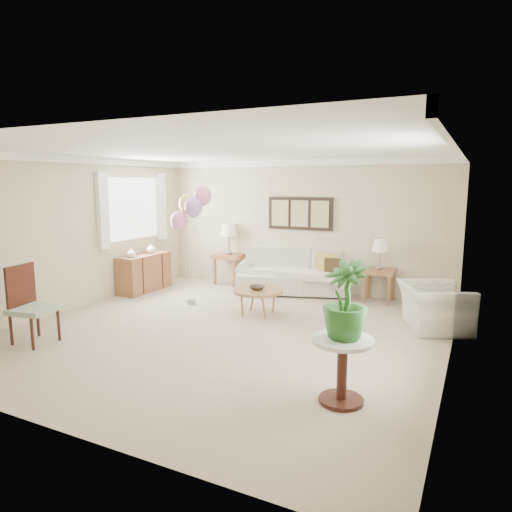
{
  "coord_description": "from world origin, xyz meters",
  "views": [
    {
      "loc": [
        3.23,
        -5.55,
        2.16
      ],
      "look_at": [
        0.19,
        0.6,
        1.05
      ],
      "focal_mm": 32.0,
      "sensor_mm": 36.0,
      "label": 1
    }
  ],
  "objects_px": {
    "sofa": "(293,275)",
    "balloon_cluster": "(191,208)",
    "armchair": "(434,307)",
    "coffee_table": "(258,291)",
    "accent_chair": "(29,303)"
  },
  "relations": [
    {
      "from": "sofa",
      "to": "balloon_cluster",
      "type": "xyz_separation_m",
      "value": [
        -1.28,
        -1.64,
        1.39
      ]
    },
    {
      "from": "sofa",
      "to": "armchair",
      "type": "bearing_deg",
      "value": -24.1
    },
    {
      "from": "sofa",
      "to": "armchair",
      "type": "xyz_separation_m",
      "value": [
        2.72,
        -1.22,
        -0.01
      ]
    },
    {
      "from": "coffee_table",
      "to": "accent_chair",
      "type": "xyz_separation_m",
      "value": [
        -2.19,
        -2.57,
        0.16
      ]
    },
    {
      "from": "accent_chair",
      "to": "balloon_cluster",
      "type": "height_order",
      "value": "balloon_cluster"
    },
    {
      "from": "sofa",
      "to": "coffee_table",
      "type": "distance_m",
      "value": 1.69
    },
    {
      "from": "sofa",
      "to": "balloon_cluster",
      "type": "distance_m",
      "value": 2.5
    },
    {
      "from": "coffee_table",
      "to": "balloon_cluster",
      "type": "relative_size",
      "value": 0.39
    },
    {
      "from": "armchair",
      "to": "accent_chair",
      "type": "relative_size",
      "value": 0.97
    },
    {
      "from": "balloon_cluster",
      "to": "sofa",
      "type": "bearing_deg",
      "value": 52.04
    },
    {
      "from": "accent_chair",
      "to": "armchair",
      "type": "bearing_deg",
      "value": 31.98
    },
    {
      "from": "coffee_table",
      "to": "balloon_cluster",
      "type": "xyz_separation_m",
      "value": [
        -1.32,
        0.04,
        1.34
      ]
    },
    {
      "from": "armchair",
      "to": "balloon_cluster",
      "type": "xyz_separation_m",
      "value": [
        -4.01,
        -0.42,
        1.4
      ]
    },
    {
      "from": "balloon_cluster",
      "to": "coffee_table",
      "type": "bearing_deg",
      "value": -1.9
    },
    {
      "from": "coffee_table",
      "to": "armchair",
      "type": "distance_m",
      "value": 2.72
    }
  ]
}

